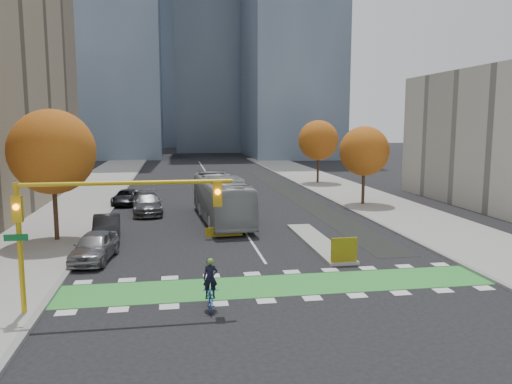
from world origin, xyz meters
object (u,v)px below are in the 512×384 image
object	(u,v)px
cyclist	(211,292)
parked_car_c	(147,204)
bus	(222,199)
tree_west	(52,152)
parked_car_a	(95,246)
parked_car_b	(107,228)
traffic_signal_west	(89,211)
tree_east_near	(364,151)
tree_east_far	(318,140)
parked_car_d	(126,197)
hazard_board	(344,250)

from	to	relation	value
cyclist	parked_car_c	size ratio (longest dim) A/B	0.36
cyclist	bus	xyz separation A→B (m)	(2.15, 17.83, 1.01)
tree_west	parked_car_a	size ratio (longest dim) A/B	1.77
cyclist	parked_car_b	size ratio (longest dim) A/B	0.44
tree_west	traffic_signal_west	size ratio (longest dim) A/B	0.96
traffic_signal_west	parked_car_c	world-z (taller)	traffic_signal_west
traffic_signal_west	tree_east_near	bearing A→B (deg)	48.48
tree_east_far	cyclist	world-z (taller)	tree_east_far
tree_east_far	parked_car_b	bearing A→B (deg)	-129.74
tree_east_far	bus	bearing A→B (deg)	-123.10
tree_east_far	parked_car_a	size ratio (longest dim) A/B	1.65
traffic_signal_west	tree_east_far	bearing A→B (deg)	62.05
tree_east_far	parked_car_d	bearing A→B (deg)	-150.66
cyclist	parked_car_d	world-z (taller)	cyclist
parked_car_c	parked_car_d	size ratio (longest dim) A/B	1.19
hazard_board	parked_car_a	world-z (taller)	parked_car_a
hazard_board	parked_car_b	size ratio (longest dim) A/B	0.30
bus	parked_car_d	distance (m)	11.90
cyclist	parked_car_b	xyz separation A→B (m)	(-5.65, 12.98, 0.08)
parked_car_c	bus	bearing A→B (deg)	-39.54
tree_east_far	cyclist	xyz separation A→B (m)	(-15.85, -38.84, -4.55)
hazard_board	tree_east_near	world-z (taller)	tree_east_near
parked_car_c	tree_east_far	bearing A→B (deg)	36.30
cyclist	parked_car_c	world-z (taller)	cyclist
tree_west	tree_east_near	size ratio (longest dim) A/B	1.16
bus	parked_car_b	size ratio (longest dim) A/B	2.62
tree_west	parked_car_b	bearing A→B (deg)	2.69
tree_east_near	tree_east_far	distance (m)	16.01
hazard_board	parked_car_c	distance (m)	19.96
parked_car_a	cyclist	bearing A→B (deg)	-47.09
parked_car_a	parked_car_d	size ratio (longest dim) A/B	0.97
tree_east_near	parked_car_b	bearing A→B (deg)	-154.85
parked_car_b	parked_car_d	xyz separation A→B (m)	(0.00, 13.77, -0.10)
parked_car_d	parked_car_a	bearing A→B (deg)	-85.46
parked_car_c	parked_car_d	world-z (taller)	parked_car_c
parked_car_a	tree_east_far	bearing A→B (deg)	62.75
bus	parked_car_b	world-z (taller)	bus
parked_car_d	tree_west	bearing A→B (deg)	-97.63
tree_east_far	parked_car_d	size ratio (longest dim) A/B	1.60
tree_west	bus	distance (m)	12.53
parked_car_c	parked_car_a	bearing A→B (deg)	-103.67
parked_car_d	bus	bearing A→B (deg)	-44.31
tree_west	parked_car_a	world-z (taller)	tree_west
tree_east_near	tree_east_far	size ratio (longest dim) A/B	0.92
bus	parked_car_c	distance (m)	6.99
parked_car_a	parked_car_d	world-z (taller)	parked_car_a
traffic_signal_west	parked_car_a	xyz separation A→B (m)	(-1.07, 7.65, -3.24)
bus	tree_east_far	bearing A→B (deg)	52.95
bus	parked_car_b	bearing A→B (deg)	-152.11
parked_car_b	tree_east_far	bearing A→B (deg)	44.91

